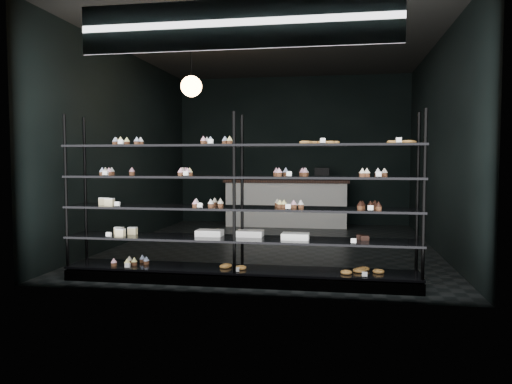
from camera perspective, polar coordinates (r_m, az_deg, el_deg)
room at (r=7.99m, az=2.07°, el=5.18°), size 5.01×6.01×3.20m
display_shelf at (r=5.64m, az=-2.20°, el=-4.07°), size 4.00×0.50×1.91m
signage at (r=5.28m, az=-2.32°, el=18.60°), size 3.30×0.05×0.50m
pendant_lamp at (r=7.39m, az=-7.41°, el=11.90°), size 0.30×0.30×0.88m
service_counter at (r=10.52m, az=3.58°, el=-1.18°), size 2.60×0.65×1.23m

